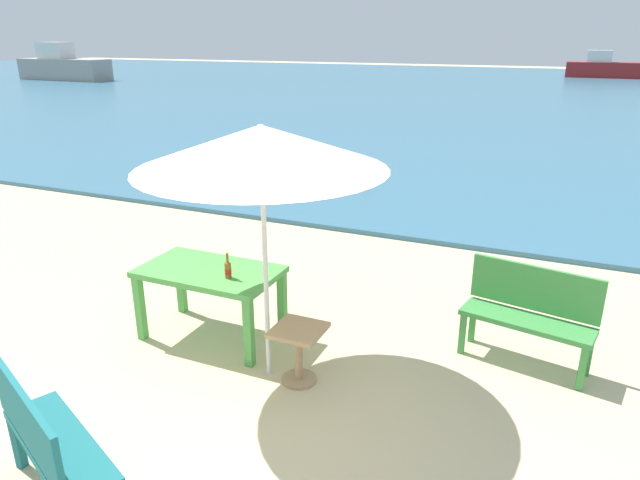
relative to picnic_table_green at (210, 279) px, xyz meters
name	(u,v)px	position (x,y,z in m)	size (l,w,h in m)	color
ground_plane	(224,442)	(1.00, -1.37, -0.65)	(120.00, 120.00, 0.00)	beige
sea_water	(532,93)	(1.00, 28.63, -0.61)	(120.00, 50.00, 0.08)	#386B84
picnic_table_green	(210,279)	(0.00, 0.00, 0.00)	(1.40, 0.80, 0.76)	#4C9E47
beer_bottle_amber	(228,269)	(0.30, -0.11, 0.20)	(0.07, 0.07, 0.26)	brown
patio_umbrella	(261,147)	(0.87, -0.38, 1.47)	(2.10, 2.10, 2.30)	silver
side_table_wood	(299,347)	(1.18, -0.38, -0.30)	(0.44, 0.44, 0.54)	tan
bench_teal_center	(46,438)	(0.32, -2.34, -0.11)	(1.24, 0.82, 0.95)	#196066
bench_green_left	(530,310)	(3.02, 0.81, -0.11)	(1.25, 0.58, 0.95)	#3D8C42
swimmer_person	(365,170)	(-0.79, 7.01, -0.41)	(0.34, 0.34, 0.41)	tan
boat_cargo_ship	(604,68)	(4.74, 42.49, 0.10)	(5.12, 1.40, 1.86)	maroon
boat_sailboat	(63,66)	(-28.90, 25.40, 0.30)	(6.69, 1.82, 2.43)	gray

